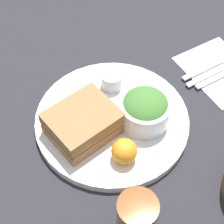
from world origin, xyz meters
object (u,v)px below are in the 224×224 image
(sandwich, at_px, (82,122))
(knife, at_px, (220,68))
(salad_bowl, at_px, (145,109))
(fork, at_px, (215,64))
(drink_glass, at_px, (136,220))
(dressing_cup, at_px, (112,81))
(plate, at_px, (112,120))

(sandwich, xyz_separation_m, knife, (-0.36, -0.00, -0.04))
(sandwich, distance_m, knife, 0.37)
(salad_bowl, height_order, fork, salad_bowl)
(salad_bowl, xyz_separation_m, knife, (-0.24, -0.04, -0.05))
(drink_glass, relative_size, knife, 0.57)
(dressing_cup, height_order, knife, dressing_cup)
(dressing_cup, relative_size, fork, 0.24)
(sandwich, height_order, knife, sandwich)
(dressing_cup, distance_m, knife, 0.27)
(dressing_cup, bearing_deg, sandwich, 33.69)
(plate, height_order, sandwich, sandwich)
(plate, bearing_deg, fork, -175.93)
(drink_glass, bearing_deg, plate, -111.00)
(sandwich, distance_m, fork, 0.37)
(plate, xyz_separation_m, drink_glass, (0.09, 0.22, 0.05))
(sandwich, xyz_separation_m, dressing_cup, (-0.11, -0.07, -0.01))
(drink_glass, bearing_deg, dressing_cup, -113.49)
(plate, xyz_separation_m, salad_bowl, (-0.05, 0.04, 0.04))
(salad_bowl, bearing_deg, sandwich, -17.93)
(sandwich, bearing_deg, plate, 178.27)
(sandwich, bearing_deg, fork, -176.99)
(drink_glass, bearing_deg, salad_bowl, -127.11)
(plate, distance_m, knife, 0.30)
(plate, xyz_separation_m, fork, (-0.30, -0.02, -0.00))
(plate, bearing_deg, knife, -179.39)
(plate, height_order, salad_bowl, salad_bowl)
(fork, height_order, knife, same)
(salad_bowl, distance_m, drink_glass, 0.23)
(plate, height_order, drink_glass, drink_glass)
(knife, bearing_deg, sandwich, 179.57)
(sandwich, xyz_separation_m, salad_bowl, (-0.12, 0.04, 0.01))
(plate, height_order, dressing_cup, dressing_cup)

